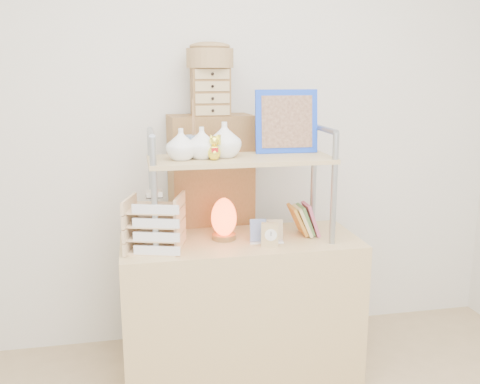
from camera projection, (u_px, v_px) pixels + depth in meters
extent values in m
cube|color=silver|center=(223.00, 122.00, 3.06)|extent=(3.40, 0.02, 2.60)
cube|color=tan|center=(241.00, 308.00, 2.79)|extent=(1.20, 0.50, 0.75)
cube|color=brown|center=(212.00, 234.00, 3.06)|extent=(0.47, 0.27, 1.35)
cylinder|color=#9299A0|center=(154.00, 198.00, 2.42)|extent=(0.03, 0.03, 0.55)
cylinder|color=#9299A0|center=(152.00, 184.00, 2.70)|extent=(0.03, 0.03, 0.55)
cylinder|color=#9299A0|center=(151.00, 133.00, 2.50)|extent=(0.03, 0.30, 0.03)
cylinder|color=#9299A0|center=(334.00, 189.00, 2.58)|extent=(0.03, 0.03, 0.55)
cylinder|color=#9299A0|center=(314.00, 177.00, 2.87)|extent=(0.03, 0.03, 0.55)
cylinder|color=#9299A0|center=(325.00, 129.00, 2.67)|extent=(0.03, 0.30, 0.03)
cube|color=tan|center=(241.00, 160.00, 2.61)|extent=(0.90, 0.34, 0.02)
imported|color=white|center=(181.00, 144.00, 2.52)|extent=(0.14, 0.14, 0.15)
imported|color=white|center=(202.00, 143.00, 2.56)|extent=(0.15, 0.15, 0.15)
imported|color=white|center=(224.00, 140.00, 2.60)|extent=(0.16, 0.16, 0.17)
cylinder|color=#225195|center=(192.00, 145.00, 2.67)|extent=(0.07, 0.07, 0.10)
cube|color=blue|center=(286.00, 121.00, 2.72)|extent=(0.32, 0.06, 0.32)
cube|color=#532F26|center=(287.00, 122.00, 2.71)|extent=(0.26, 0.04, 0.26)
cube|color=#BD5371|center=(311.00, 220.00, 2.76)|extent=(0.07, 0.12, 0.17)
cube|color=#5F8C46|center=(305.00, 219.00, 2.77)|extent=(0.08, 0.12, 0.16)
cube|color=#D3BF7E|center=(303.00, 220.00, 2.75)|extent=(0.08, 0.13, 0.16)
cube|color=gold|center=(297.00, 219.00, 2.76)|extent=(0.09, 0.14, 0.16)
cube|color=tan|center=(156.00, 248.00, 2.57)|extent=(0.29, 0.28, 0.01)
cube|color=white|center=(157.00, 250.00, 2.46)|extent=(0.21, 0.07, 0.04)
cube|color=tan|center=(156.00, 235.00, 2.55)|extent=(0.29, 0.28, 0.01)
cube|color=white|center=(156.00, 237.00, 2.44)|extent=(0.21, 0.07, 0.04)
cube|color=tan|center=(155.00, 221.00, 2.54)|extent=(0.29, 0.28, 0.01)
cube|color=white|center=(156.00, 223.00, 2.43)|extent=(0.21, 0.07, 0.04)
cube|color=tan|center=(155.00, 208.00, 2.52)|extent=(0.29, 0.28, 0.01)
cube|color=white|center=(155.00, 209.00, 2.42)|extent=(0.21, 0.07, 0.04)
cube|color=beige|center=(154.00, 194.00, 2.49)|extent=(0.07, 0.07, 0.03)
cylinder|color=brown|center=(224.00, 237.00, 2.71)|extent=(0.12, 0.12, 0.03)
ellipsoid|color=#FC4A1E|center=(224.00, 216.00, 2.69)|extent=(0.14, 0.13, 0.19)
cube|color=tan|center=(270.00, 235.00, 2.59)|extent=(0.09, 0.06, 0.12)
cylinder|color=white|center=(271.00, 235.00, 2.57)|extent=(0.06, 0.02, 0.06)
cube|color=white|center=(266.00, 242.00, 2.66)|extent=(0.17, 0.07, 0.01)
cube|color=navy|center=(258.00, 230.00, 2.64)|extent=(0.08, 0.03, 0.11)
cube|color=tan|center=(275.00, 230.00, 2.67)|extent=(0.08, 0.03, 0.10)
cube|color=brown|center=(210.00, 92.00, 2.86)|extent=(0.20, 0.15, 0.25)
cube|color=tan|center=(213.00, 110.00, 2.81)|extent=(0.18, 0.01, 0.05)
cube|color=tan|center=(213.00, 98.00, 2.79)|extent=(0.18, 0.01, 0.05)
cube|color=tan|center=(212.00, 86.00, 2.78)|extent=(0.18, 0.01, 0.05)
cube|color=tan|center=(212.00, 74.00, 2.76)|extent=(0.18, 0.01, 0.05)
cylinder|color=olive|center=(210.00, 58.00, 2.82)|extent=(0.25, 0.25, 0.10)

